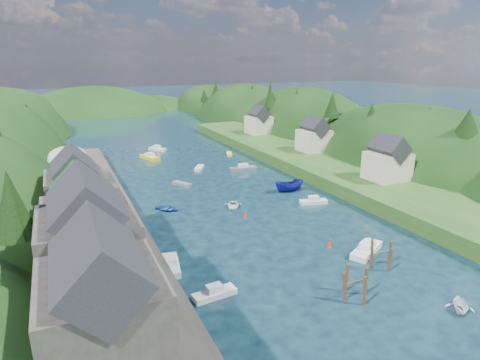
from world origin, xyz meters
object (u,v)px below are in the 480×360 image
channel_buoy_far (245,215)px  channel_buoy_near (330,243)px  piling_cluster_far (381,257)px  piling_cluster_near (355,287)px

channel_buoy_far → channel_buoy_near: bearing=-67.3°
piling_cluster_far → channel_buoy_far: piling_cluster_far is taller
piling_cluster_far → channel_buoy_far: size_ratio=3.17×
channel_buoy_near → channel_buoy_far: size_ratio=1.00×
piling_cluster_near → channel_buoy_far: (-0.81, 24.43, -0.82)m
piling_cluster_far → channel_buoy_far: 21.97m
piling_cluster_near → channel_buoy_near: piling_cluster_near is taller
channel_buoy_near → piling_cluster_far: bearing=-70.9°
piling_cluster_near → channel_buoy_near: bearing=65.3°
piling_cluster_near → channel_buoy_far: piling_cluster_near is taller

